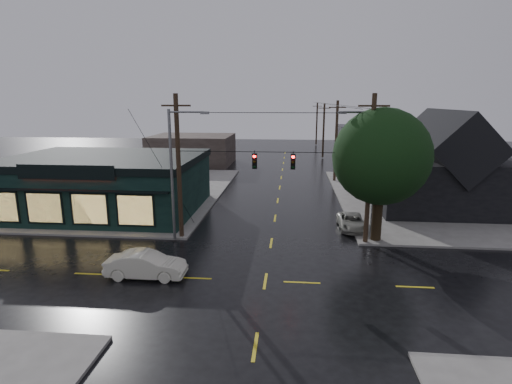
# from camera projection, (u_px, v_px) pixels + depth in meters

# --- Properties ---
(ground_plane) EXTENTS (160.00, 160.00, 0.00)m
(ground_plane) POSITION_uv_depth(u_px,v_px,m) (265.00, 281.00, 21.95)
(ground_plane) COLOR black
(sidewalk_nw) EXTENTS (28.00, 28.00, 0.15)m
(sidewalk_nw) POSITION_uv_depth(u_px,v_px,m) (93.00, 191.00, 43.10)
(sidewalk_nw) COLOR slate
(sidewalk_nw) RESTS_ON ground
(sidewalk_ne) EXTENTS (28.00, 28.00, 0.15)m
(sidewalk_ne) POSITION_uv_depth(u_px,v_px,m) (480.00, 199.00, 39.56)
(sidewalk_ne) COLOR slate
(sidewalk_ne) RESTS_ON ground
(pizza_shop) EXTENTS (16.30, 12.34, 4.90)m
(pizza_shop) POSITION_uv_depth(u_px,v_px,m) (106.00, 183.00, 35.25)
(pizza_shop) COLOR black
(pizza_shop) RESTS_ON ground
(ne_building) EXTENTS (12.60, 11.60, 8.75)m
(ne_building) POSITION_uv_depth(u_px,v_px,m) (443.00, 159.00, 36.10)
(ne_building) COLOR black
(ne_building) RESTS_ON ground
(corner_tree) EXTENTS (6.55, 6.55, 9.14)m
(corner_tree) POSITION_uv_depth(u_px,v_px,m) (381.00, 157.00, 26.74)
(corner_tree) COLOR black
(corner_tree) RESTS_ON ground
(utility_pole_nw) EXTENTS (2.00, 0.32, 10.15)m
(utility_pole_nw) POSITION_uv_depth(u_px,v_px,m) (182.00, 238.00, 28.83)
(utility_pole_nw) COLOR black
(utility_pole_nw) RESTS_ON ground
(utility_pole_ne) EXTENTS (2.00, 0.32, 10.15)m
(utility_pole_ne) POSITION_uv_depth(u_px,v_px,m) (365.00, 243.00, 27.68)
(utility_pole_ne) COLOR black
(utility_pole_ne) RESTS_ON ground
(utility_pole_far_a) EXTENTS (2.00, 0.32, 9.65)m
(utility_pole_far_a) POSITION_uv_depth(u_px,v_px,m) (334.00, 182.00, 48.53)
(utility_pole_far_a) COLOR black
(utility_pole_far_a) RESTS_ON ground
(utility_pole_far_b) EXTENTS (2.00, 0.32, 9.15)m
(utility_pole_far_b) POSITION_uv_depth(u_px,v_px,m) (322.00, 158.00, 67.93)
(utility_pole_far_b) COLOR black
(utility_pole_far_b) RESTS_ON ground
(utility_pole_far_c) EXTENTS (2.00, 0.32, 9.15)m
(utility_pole_far_c) POSITION_uv_depth(u_px,v_px,m) (316.00, 145.00, 87.34)
(utility_pole_far_c) COLOR black
(utility_pole_far_c) RESTS_ON ground
(span_signal_assembly) EXTENTS (13.00, 0.48, 1.23)m
(span_signal_assembly) POSITION_uv_depth(u_px,v_px,m) (274.00, 161.00, 26.95)
(span_signal_assembly) COLOR black
(span_signal_assembly) RESTS_ON ground
(streetlight_nw) EXTENTS (5.40, 0.30, 9.15)m
(streetlight_nw) POSITION_uv_depth(u_px,v_px,m) (175.00, 241.00, 28.17)
(streetlight_nw) COLOR slate
(streetlight_nw) RESTS_ON ground
(streetlight_ne) EXTENTS (5.40, 0.30, 9.15)m
(streetlight_ne) POSITION_uv_depth(u_px,v_px,m) (370.00, 240.00, 28.31)
(streetlight_ne) COLOR slate
(streetlight_ne) RESTS_ON ground
(bg_building_west) EXTENTS (12.00, 10.00, 4.40)m
(bg_building_west) POSITION_uv_depth(u_px,v_px,m) (193.00, 150.00, 61.49)
(bg_building_west) COLOR #312824
(bg_building_west) RESTS_ON ground
(bg_building_east) EXTENTS (14.00, 12.00, 5.60)m
(bg_building_east) POSITION_uv_depth(u_px,v_px,m) (385.00, 144.00, 63.55)
(bg_building_east) COLOR #2B2A30
(bg_building_east) RESTS_ON ground
(sedan_cream) EXTENTS (4.45, 1.57, 1.46)m
(sedan_cream) POSITION_uv_depth(u_px,v_px,m) (146.00, 265.00, 22.28)
(sedan_cream) COLOR beige
(sedan_cream) RESTS_ON ground
(suv_silver) EXTENTS (1.99, 4.19, 1.16)m
(suv_silver) POSITION_uv_depth(u_px,v_px,m) (352.00, 222.00, 30.65)
(suv_silver) COLOR gray
(suv_silver) RESTS_ON ground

